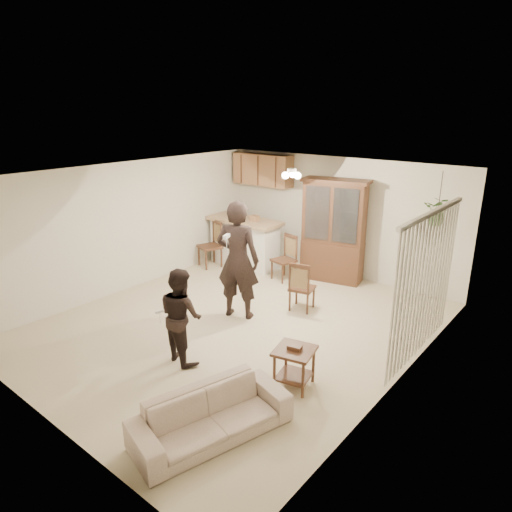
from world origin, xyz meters
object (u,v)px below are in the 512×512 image
Objects in this scene: chair_bar at (210,254)px; chair_hutch_right at (302,296)px; adult at (238,267)px; child at (181,317)px; china_hutch at (333,231)px; sofa at (211,407)px; chair_hutch_left at (284,267)px; side_table at (294,367)px.

chair_hutch_right is at bearing 7.55° from chair_bar.
child is at bearing 81.16° from adult.
chair_bar is 2.97m from chair_hutch_right.
chair_hutch_right is at bearing -87.24° from child.
china_hutch is (0.03, 4.15, 0.37)m from child.
child is 1.29× the size of chair_bar.
chair_bar is (-2.20, 1.54, -0.61)m from adult.
chair_hutch_left is at bearing 42.77° from sofa.
adult is 0.85× the size of china_hutch.
chair_hutch_right reaches higher than side_table.
china_hutch is (0.36, 2.56, 0.14)m from adult.
child is at bearing -64.36° from chair_hutch_left.
adult is at bearing -15.37° from chair_bar.
child is at bearing -164.13° from side_table.
chair_hutch_left is at bearing -151.85° from china_hutch.
china_hutch is 3.56× the size of side_table.
side_table is 0.62× the size of chair_hutch_left.
child is 2.57m from chair_hutch_right.
chair_bar reaches higher than chair_hutch_left.
chair_hutch_right is (-1.07, 3.40, -0.11)m from sofa.
chair_hutch_left reaches higher than chair_hutch_right.
side_table is (1.62, 0.46, -0.40)m from child.
chair_hutch_left is at bearing 31.25° from chair_bar.
sofa is 1.04× the size of adult.
adult is 2.59m from china_hutch.
child is (0.33, -1.59, -0.22)m from adult.
chair_hutch_left is (1.79, 0.37, -0.03)m from chair_bar.
chair_bar is (-3.98, 4.02, -0.07)m from sofa.
china_hutch reaches higher than sofa.
chair_bar is 1.83m from chair_hutch_left.
side_table is at bearing 129.40° from adult.
sofa is 5.66m from chair_bar.
adult is at bearing -110.22° from china_hutch.
chair_hutch_left is (-0.41, 1.91, -0.63)m from adult.
side_table is 3.85m from chair_hutch_left.
chair_hutch_left is 1.05× the size of chair_hutch_right.
chair_hutch_right reaches higher than sofa.
adult is 3.03× the size of side_table.
sofa is 1.97× the size of chair_hutch_left.
child is 2.27× the size of side_table.
chair_hutch_right is at bearing 33.76° from sofa.
chair_bar reaches higher than chair_hutch_right.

